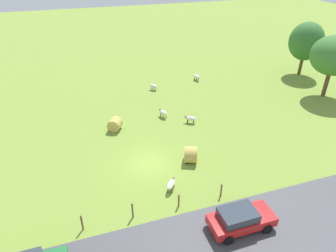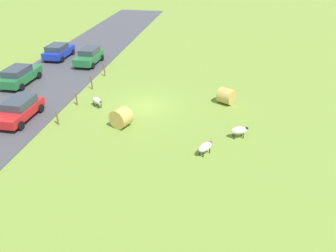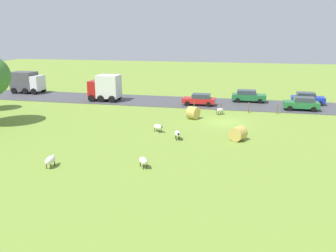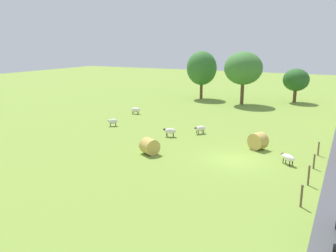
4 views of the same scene
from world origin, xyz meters
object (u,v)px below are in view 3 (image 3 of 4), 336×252
object	(u,v)px
car_2	(307,98)
car_3	(199,99)
sheep_1	(177,134)
hay_bale_0	(238,134)
sheep_4	(144,161)
truck_0	(105,87)
truck_1	(27,82)
car_1	(302,103)
sheep_2	(220,110)
car_0	(248,96)
sheep_0	(158,127)
sheep_3	(50,160)
hay_bale_1	(193,113)

from	to	relation	value
car_2	car_3	xyz separation A→B (m)	(-3.81, 13.95, -0.03)
sheep_1	hay_bale_0	size ratio (longest dim) A/B	0.99
sheep_4	hay_bale_0	xyz separation A→B (m)	(8.22, -6.33, 0.12)
truck_0	truck_1	distance (m)	15.12
truck_0	car_1	bearing A→B (deg)	-91.08
sheep_2	car_1	world-z (taller)	car_1
sheep_2	car_0	bearing A→B (deg)	-20.55
sheep_0	car_1	distance (m)	20.03
truck_1	car_0	distance (m)	34.20
car_3	sheep_0	bearing A→B (deg)	171.16
sheep_1	sheep_4	bearing A→B (deg)	172.07
sheep_0	sheep_3	world-z (taller)	sheep_3
sheep_4	truck_0	xyz separation A→B (m)	(23.24, 12.43, 1.42)
sheep_4	hay_bale_1	world-z (taller)	hay_bale_1
sheep_1	hay_bale_1	bearing A→B (deg)	-0.97
hay_bale_1	sheep_1	bearing A→B (deg)	179.03
sheep_2	sheep_3	world-z (taller)	sheep_3
sheep_2	sheep_4	size ratio (longest dim) A/B	1.11
hay_bale_0	truck_0	bearing A→B (deg)	51.32
truck_1	car_3	size ratio (longest dim) A/B	1.13
sheep_1	hay_bale_0	xyz separation A→B (m)	(0.96, -5.32, 0.07)
car_2	sheep_0	bearing A→B (deg)	137.44
sheep_1	sheep_0	bearing A→B (deg)	48.50
hay_bale_1	car_3	size ratio (longest dim) A/B	0.33
sheep_0	car_1	world-z (taller)	car_1
car_1	car_2	size ratio (longest dim) A/B	1.01
sheep_3	hay_bale_0	bearing A→B (deg)	-53.33
hay_bale_1	hay_bale_0	bearing A→B (deg)	-144.29
sheep_4	truck_1	bearing A→B (deg)	45.32
car_0	car_1	distance (m)	7.64
car_2	sheep_2	bearing A→B (deg)	128.27
hay_bale_1	truck_1	bearing A→B (deg)	68.05
sheep_1	hay_bale_0	world-z (taller)	hay_bale_0
car_0	sheep_2	bearing A→B (deg)	159.45
sheep_3	truck_0	bearing A→B (deg)	13.51
sheep_1	car_0	size ratio (longest dim) A/B	0.27
car_1	sheep_1	bearing A→B (deg)	141.04
sheep_2	hay_bale_0	bearing A→B (deg)	-166.08
sheep_0	truck_0	distance (m)	17.87
sheep_3	car_1	bearing A→B (deg)	-39.77
sheep_3	car_2	world-z (taller)	car_2
sheep_0	sheep_2	size ratio (longest dim) A/B	1.00
hay_bale_1	car_2	world-z (taller)	car_2
sheep_4	car_0	xyz separation A→B (m)	(26.81, -7.07, 0.39)
car_0	car_1	world-z (taller)	car_0
car_0	sheep_1	bearing A→B (deg)	162.78
sheep_0	car_1	size ratio (longest dim) A/B	0.29
hay_bale_1	car_0	world-z (taller)	car_0
sheep_3	car_1	distance (m)	31.36
car_0	car_3	size ratio (longest dim) A/B	1.08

